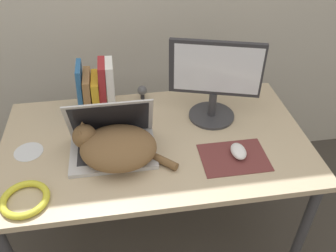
{
  "coord_description": "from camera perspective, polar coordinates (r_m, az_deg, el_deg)",
  "views": [
    {
      "loc": [
        -0.12,
        -0.79,
        1.76
      ],
      "look_at": [
        0.05,
        0.34,
        0.85
      ],
      "focal_mm": 38.0,
      "sensor_mm": 36.0,
      "label": 1
    }
  ],
  "objects": [
    {
      "name": "cable_coil",
      "position": [
        1.39,
        -21.97,
        -10.83
      ],
      "size": [
        0.18,
        0.18,
        0.03
      ],
      "color": "gold",
      "rests_on": "desk"
    },
    {
      "name": "external_monitor",
      "position": [
        1.58,
        7.52,
        7.43
      ],
      "size": [
        0.39,
        0.21,
        0.38
      ],
      "color": "#333338",
      "rests_on": "desk"
    },
    {
      "name": "laptop",
      "position": [
        1.49,
        -8.92,
        -2.51
      ],
      "size": [
        0.35,
        0.24,
        0.24
      ],
      "color": "#B7B7BC",
      "rests_on": "desk"
    },
    {
      "name": "webcam",
      "position": [
        1.78,
        -4.15,
        5.64
      ],
      "size": [
        0.05,
        0.05,
        0.07
      ],
      "color": "#232328",
      "rests_on": "desk"
    },
    {
      "name": "cat",
      "position": [
        1.43,
        -8.37,
        -3.29
      ],
      "size": [
        0.41,
        0.3,
        0.14
      ],
      "color": "brown",
      "rests_on": "desk"
    },
    {
      "name": "book_row",
      "position": [
        1.69,
        -11.39,
        5.68
      ],
      "size": [
        0.18,
        0.16,
        0.25
      ],
      "color": "#285B93",
      "rests_on": "desk"
    },
    {
      "name": "computer_mouse",
      "position": [
        1.49,
        11.23,
        -3.99
      ],
      "size": [
        0.06,
        0.1,
        0.04
      ],
      "color": "silver",
      "rests_on": "mousepad"
    },
    {
      "name": "cd_disc",
      "position": [
        1.6,
        -21.45,
        -3.87
      ],
      "size": [
        0.12,
        0.12,
        0.0
      ],
      "color": "silver",
      "rests_on": "desk"
    },
    {
      "name": "desk",
      "position": [
        1.6,
        -2.02,
        -4.32
      ],
      "size": [
        1.33,
        0.75,
        0.75
      ],
      "color": "tan",
      "rests_on": "ground_plane"
    },
    {
      "name": "mousepad",
      "position": [
        1.49,
        10.51,
        -4.97
      ],
      "size": [
        0.27,
        0.2,
        0.0
      ],
      "color": "brown",
      "rests_on": "desk"
    }
  ]
}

